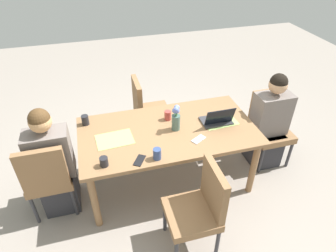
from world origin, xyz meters
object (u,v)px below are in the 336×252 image
at_px(person_head_left_left_mid, 268,126).
at_px(chair_far_left_far, 200,206).
at_px(coffee_mug_centre_right, 157,154).
at_px(coffee_mug_centre_left, 168,115).
at_px(coffee_mug_near_right, 104,162).
at_px(phone_silver, 199,139).
at_px(coffee_mug_near_left, 85,120).
at_px(phone_black, 140,160).
at_px(dining_table, 168,136).
at_px(laptop_head_left_left_mid, 217,119).
at_px(person_head_right_left_near, 54,167).
at_px(flower_vase, 176,118).
at_px(chair_head_left_left_mid, 269,124).
at_px(chair_head_right_left_near, 48,175).
at_px(chair_near_right_near, 147,108).

bearing_deg(person_head_left_left_mid, chair_far_left_far, 36.24).
xyz_separation_m(person_head_left_left_mid, coffee_mug_centre_right, (1.43, 0.41, 0.25)).
bearing_deg(coffee_mug_centre_left, coffee_mug_near_right, 36.72).
distance_m(coffee_mug_centre_right, phone_silver, 0.49).
relative_size(person_head_left_left_mid, coffee_mug_near_left, 11.31).
bearing_deg(phone_black, coffee_mug_centre_left, 175.34).
bearing_deg(dining_table, laptop_head_left_left_mid, 178.13).
distance_m(laptop_head_left_left_mid, coffee_mug_near_right, 1.27).
xyz_separation_m(person_head_right_left_near, phone_black, (-0.80, 0.35, 0.20)).
relative_size(flower_vase, coffee_mug_near_left, 2.69).
bearing_deg(dining_table, chair_head_left_left_mid, -175.86).
distance_m(person_head_left_left_mid, phone_black, 1.66).
bearing_deg(phone_silver, chair_far_left_far, 42.30).
height_order(coffee_mug_near_right, coffee_mug_centre_left, coffee_mug_centre_left).
xyz_separation_m(coffee_mug_near_right, phone_black, (-0.31, 0.02, -0.04)).
height_order(chair_head_right_left_near, phone_black, chair_head_right_left_near).
height_order(chair_head_right_left_near, coffee_mug_centre_right, chair_head_right_left_near).
relative_size(coffee_mug_near_right, coffee_mug_centre_left, 0.87).
bearing_deg(coffee_mug_near_right, person_head_left_left_mid, -168.80).
distance_m(chair_head_left_left_mid, phone_black, 1.74).
height_order(dining_table, person_head_right_left_near, person_head_right_left_near).
bearing_deg(phone_black, coffee_mug_near_left, -116.42).
height_order(chair_head_left_left_mid, phone_black, chair_head_left_left_mid).
height_order(flower_vase, coffee_mug_near_left, flower_vase).
distance_m(chair_head_left_left_mid, phone_silver, 1.11).
distance_m(person_head_left_left_mid, coffee_mug_near_left, 2.08).
xyz_separation_m(chair_far_left_far, flower_vase, (-0.03, -0.83, 0.37)).
bearing_deg(flower_vase, chair_far_left_far, 88.12).
relative_size(chair_head_left_left_mid, person_head_left_left_mid, 0.75).
distance_m(person_head_left_left_mid, coffee_mug_near_right, 1.96).
relative_size(dining_table, chair_near_right_near, 2.03).
xyz_separation_m(chair_far_left_far, phone_silver, (-0.20, -0.60, 0.23)).
bearing_deg(chair_head_left_left_mid, person_head_left_left_mid, 51.24).
bearing_deg(chair_near_right_near, dining_table, 93.91).
height_order(laptop_head_left_left_mid, coffee_mug_centre_left, laptop_head_left_left_mid).
bearing_deg(coffee_mug_near_left, coffee_mug_centre_left, 170.66).
bearing_deg(chair_far_left_far, coffee_mug_near_left, -53.34).
bearing_deg(coffee_mug_near_left, chair_head_left_left_mid, 173.50).
height_order(person_head_left_left_mid, coffee_mug_near_right, person_head_left_left_mid).
distance_m(chair_far_left_far, chair_near_right_near, 1.66).
relative_size(dining_table, person_head_right_left_near, 1.53).
bearing_deg(person_head_right_left_near, chair_head_left_left_mid, -177.15).
xyz_separation_m(chair_near_right_near, flower_vase, (-0.14, 0.83, 0.37)).
distance_m(chair_far_left_far, coffee_mug_centre_left, 1.06).
height_order(person_head_right_left_near, coffee_mug_centre_right, person_head_right_left_near).
bearing_deg(chair_far_left_far, laptop_head_left_left_mid, -120.53).
xyz_separation_m(laptop_head_left_left_mid, coffee_mug_centre_left, (0.49, -0.21, 0.01)).
relative_size(dining_table, coffee_mug_near_right, 20.53).
bearing_deg(dining_table, person_head_left_left_mid, -179.16).
bearing_deg(dining_table, chair_near_right_near, -86.09).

